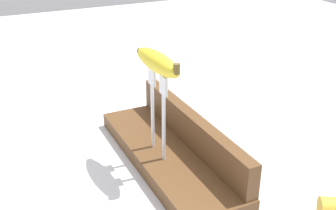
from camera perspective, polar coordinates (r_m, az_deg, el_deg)
The scene contains 6 objects.
ground_plane at distance 0.87m, azimuth 0.00°, elevation -7.84°, with size 3.00×3.00×0.00m, color silver.
wooden_board at distance 0.86m, azimuth 0.00°, elevation -6.98°, with size 0.43×0.13×0.03m, color brown.
board_backstop at distance 0.86m, azimuth 3.29°, elevation -3.32°, with size 0.42×0.03×0.07m, color brown.
fork_stand_center at distance 0.80m, azimuth -1.38°, elevation -0.07°, with size 0.08×0.01×0.17m.
banana_raised_center at distance 0.76m, azimuth -1.45°, elevation 5.85°, with size 0.15×0.04×0.04m.
banana_chunk_near at distance 0.77m, azimuth 21.78°, elevation -13.01°, with size 0.06×0.07×0.04m.
Camera 1 is at (0.66, -0.32, 0.47)m, focal length 45.08 mm.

